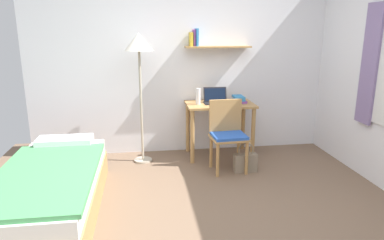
# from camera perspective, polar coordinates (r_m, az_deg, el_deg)

# --- Properties ---
(ground_plane) EXTENTS (5.28, 5.28, 0.00)m
(ground_plane) POSITION_cam_1_polar(r_m,az_deg,el_deg) (3.44, 3.68, -15.95)
(ground_plane) COLOR brown
(wall_back) EXTENTS (4.40, 0.27, 2.60)m
(wall_back) POSITION_cam_1_polar(r_m,az_deg,el_deg) (4.98, -0.82, 9.53)
(wall_back) COLOR white
(wall_back) RESTS_ON ground_plane
(bed) EXTENTS (0.89, 1.96, 0.54)m
(bed) POSITION_cam_1_polar(r_m,az_deg,el_deg) (3.68, -22.06, -10.70)
(bed) COLOR #B2844C
(bed) RESTS_ON ground_plane
(desk) EXTENTS (0.92, 0.57, 0.76)m
(desk) POSITION_cam_1_polar(r_m,az_deg,el_deg) (4.85, 4.54, 0.97)
(desk) COLOR #B2844C
(desk) RESTS_ON ground_plane
(desk_chair) EXTENTS (0.46, 0.41, 0.89)m
(desk_chair) POSITION_cam_1_polar(r_m,az_deg,el_deg) (4.40, 5.85, -1.97)
(desk_chair) COLOR #B2844C
(desk_chair) RESTS_ON ground_plane
(standing_lamp) EXTENTS (0.37, 0.37, 1.71)m
(standing_lamp) POSITION_cam_1_polar(r_m,az_deg,el_deg) (4.53, -8.66, 11.20)
(standing_lamp) COLOR #B2A893
(standing_lamp) RESTS_ON ground_plane
(laptop) EXTENTS (0.33, 0.22, 0.21)m
(laptop) POSITION_cam_1_polar(r_m,az_deg,el_deg) (4.83, 3.88, 3.46)
(laptop) COLOR black
(laptop) RESTS_ON desk
(water_bottle) EXTENTS (0.06, 0.06, 0.22)m
(water_bottle) POSITION_cam_1_polar(r_m,az_deg,el_deg) (4.71, 1.02, 3.89)
(water_bottle) COLOR silver
(water_bottle) RESTS_ON desk
(book_stack) EXTENTS (0.19, 0.24, 0.09)m
(book_stack) POSITION_cam_1_polar(r_m,az_deg,el_deg) (4.89, 7.64, 3.38)
(book_stack) COLOR purple
(book_stack) RESTS_ON desk
(handbag) EXTENTS (0.29, 0.12, 0.38)m
(handbag) POSITION_cam_1_polar(r_m,az_deg,el_deg) (4.47, 8.73, -6.77)
(handbag) COLOR gray
(handbag) RESTS_ON ground_plane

